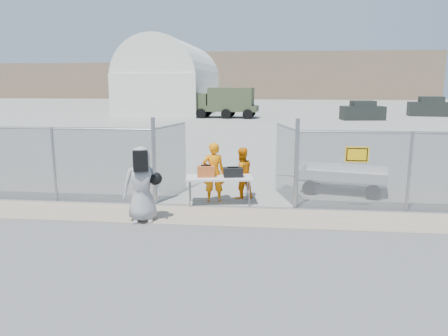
# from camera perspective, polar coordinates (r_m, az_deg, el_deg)

# --- Properties ---
(ground) EXTENTS (160.00, 160.00, 0.00)m
(ground) POSITION_cam_1_polar(r_m,az_deg,el_deg) (10.58, -1.18, -7.98)
(ground) COLOR #595858
(tarmac_inside) EXTENTS (160.00, 80.00, 0.01)m
(tarmac_inside) POSITION_cam_1_polar(r_m,az_deg,el_deg) (52.04, 4.81, 7.42)
(tarmac_inside) COLOR gray
(tarmac_inside) RESTS_ON ground
(dirt_strip) EXTENTS (44.00, 1.60, 0.01)m
(dirt_strip) POSITION_cam_1_polar(r_m,az_deg,el_deg) (11.52, -0.54, -6.31)
(dirt_strip) COLOR tan
(dirt_strip) RESTS_ON ground
(distant_hills) EXTENTS (140.00, 6.00, 9.00)m
(distant_hills) POSITION_cam_1_polar(r_m,az_deg,el_deg) (87.99, 8.81, 11.83)
(distant_hills) COLOR #7F684F
(distant_hills) RESTS_ON ground
(chain_link_fence) EXTENTS (40.00, 0.20, 2.20)m
(chain_link_fence) POSITION_cam_1_polar(r_m,az_deg,el_deg) (12.21, 0.00, 0.00)
(chain_link_fence) COLOR gray
(chain_link_fence) RESTS_ON ground
(quonset_hangar) EXTENTS (9.00, 18.00, 8.00)m
(quonset_hangar) POSITION_cam_1_polar(r_m,az_deg,el_deg) (51.17, -6.69, 11.79)
(quonset_hangar) COLOR white
(quonset_hangar) RESTS_ON ground
(folding_table) EXTENTS (1.98, 1.06, 0.80)m
(folding_table) POSITION_cam_1_polar(r_m,az_deg,el_deg) (12.56, -0.63, -2.95)
(folding_table) COLOR silver
(folding_table) RESTS_ON ground
(orange_bag) EXTENTS (0.54, 0.42, 0.31)m
(orange_bag) POSITION_cam_1_polar(r_m,az_deg,el_deg) (12.49, -2.38, -0.43)
(orange_bag) COLOR #C75A24
(orange_bag) RESTS_ON folding_table
(black_duffel) EXTENTS (0.59, 0.42, 0.26)m
(black_duffel) POSITION_cam_1_polar(r_m,az_deg,el_deg) (12.45, 1.19, -0.57)
(black_duffel) COLOR black
(black_duffel) RESTS_ON folding_table
(security_worker_left) EXTENTS (0.70, 0.52, 1.76)m
(security_worker_left) POSITION_cam_1_polar(r_m,az_deg,el_deg) (12.74, -1.38, -0.55)
(security_worker_left) COLOR orange
(security_worker_left) RESTS_ON ground
(security_worker_right) EXTENTS (0.96, 0.91, 1.56)m
(security_worker_right) POSITION_cam_1_polar(r_m,az_deg,el_deg) (13.07, 2.27, -0.70)
(security_worker_right) COLOR orange
(security_worker_right) RESTS_ON ground
(visitor) EXTENTS (1.06, 0.83, 1.92)m
(visitor) POSITION_cam_1_polar(r_m,az_deg,el_deg) (11.09, -10.68, -2.12)
(visitor) COLOR #979797
(visitor) RESTS_ON ground
(utility_trailer) EXTENTS (3.74, 2.48, 0.83)m
(utility_trailer) POSITION_cam_1_polar(r_m,az_deg,el_deg) (14.45, 15.27, -1.40)
(utility_trailer) COLOR silver
(utility_trailer) RESTS_ON ground
(military_truck) EXTENTS (6.18, 2.72, 2.87)m
(military_truck) POSITION_cam_1_polar(r_m,az_deg,el_deg) (42.25, 0.31, 8.51)
(military_truck) COLOR #414C2F
(military_truck) RESTS_ON ground
(parked_vehicle_near) EXTENTS (3.96, 2.19, 1.71)m
(parked_vehicle_near) POSITION_cam_1_polar(r_m,az_deg,el_deg) (41.80, 17.64, 7.15)
(parked_vehicle_near) COLOR black
(parked_vehicle_near) RESTS_ON ground
(parked_vehicle_mid) EXTENTS (4.49, 2.53, 1.92)m
(parked_vehicle_mid) POSITION_cam_1_polar(r_m,az_deg,el_deg) (48.97, 25.38, 7.26)
(parked_vehicle_mid) COLOR black
(parked_vehicle_mid) RESTS_ON ground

